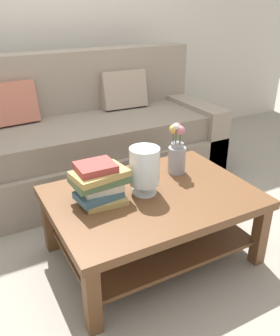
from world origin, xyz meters
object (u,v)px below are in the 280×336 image
Objects in this scene: book_stack_main at (100,182)px; couch at (83,141)px; flower_pitcher at (177,152)px; glass_hurricane_vase at (144,168)px; coffee_table at (151,212)px.

couch is at bearing 75.13° from book_stack_main.
flower_pitcher is at bearing -73.87° from couch.
book_stack_main is at bearing -169.81° from flower_pitcher.
flower_pitcher is at bearing 24.18° from glass_hurricane_vase.
couch is 1.15m from coffee_table.
coffee_table is at bearing -90.03° from couch.
book_stack_main is 0.58m from flower_pitcher.
book_stack_main reaches higher than coffee_table.
book_stack_main is (-0.29, 0.07, 0.23)m from coffee_table.
book_stack_main is 0.26m from glass_hurricane_vase.
glass_hurricane_vase is 0.34m from flower_pitcher.
couch is at bearing 106.13° from flower_pitcher.
book_stack_main is (-0.29, -1.08, 0.18)m from couch.
glass_hurricane_vase reaches higher than coffee_table.
glass_hurricane_vase is 0.83× the size of flower_pitcher.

